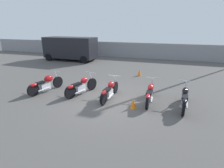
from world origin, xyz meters
The scene contains 10 objects.
ground_plane centered at (0.00, 0.00, 0.00)m, with size 60.00×60.00×0.00m, color #514F4C.
fence_back centered at (0.00, 11.58, 0.81)m, with size 40.00×0.04×1.61m.
motorcycle_slot_0 centered at (-3.52, -0.05, 0.44)m, with size 0.80×2.13×1.00m.
motorcycle_slot_1 centered at (-1.58, 0.19, 0.42)m, with size 0.92×2.10×1.02m.
motorcycle_slot_2 centered at (-0.02, 0.12, 0.42)m, with size 0.65×2.14×0.98m.
motorcycle_slot_3 centered at (1.84, 0.29, 0.42)m, with size 0.57×2.15×0.98m.
motorcycle_slot_4 centered at (3.29, 0.13, 0.44)m, with size 0.63×2.14×1.03m.
parked_van centered at (-6.95, 8.25, 1.26)m, with size 5.22×2.24×2.27m.
traffic_cone_near centered at (1.26, -0.56, 0.21)m, with size 0.27×0.27×0.43m.
traffic_cone_far centered at (0.65, 4.58, 0.24)m, with size 0.26×0.26×0.48m.
Camera 1 is at (2.50, -7.23, 3.34)m, focal length 28.00 mm.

